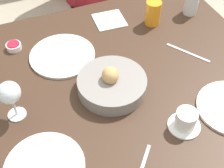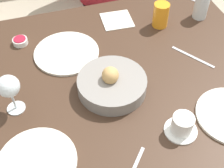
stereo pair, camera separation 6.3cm
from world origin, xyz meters
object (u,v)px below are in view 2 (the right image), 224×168
(plate_far_center, at_px, (67,53))
(jam_bowl_berry, at_px, (20,41))
(couch, at_px, (86,1))
(water_tumbler, at_px, (201,7))
(wine_glass, at_px, (9,87))
(coffee_cup, at_px, (182,125))
(plate_near_left, at_px, (37,162))
(knife_silver, at_px, (193,57))
(juice_glass, at_px, (161,15))
(bread_basket, at_px, (112,83))
(napkin, at_px, (117,20))

(plate_far_center, bearing_deg, jam_bowl_berry, 145.03)
(couch, relative_size, water_tumbler, 13.79)
(wine_glass, bearing_deg, coffee_cup, -26.89)
(plate_near_left, bearing_deg, jam_bowl_berry, 88.56)
(couch, xyz_separation_m, knife_silver, (0.19, -1.14, 0.40))
(jam_bowl_berry, bearing_deg, juice_glass, -5.35)
(water_tumbler, bearing_deg, bread_basket, -149.33)
(wine_glass, bearing_deg, plate_far_center, 45.32)
(napkin, bearing_deg, jam_bowl_berry, -175.72)
(water_tumbler, distance_m, wine_glass, 0.93)
(plate_near_left, bearing_deg, knife_silver, 22.93)
(plate_near_left, height_order, jam_bowl_berry, jam_bowl_berry)
(plate_near_left, height_order, juice_glass, juice_glass)
(bread_basket, bearing_deg, coffee_cup, -56.41)
(water_tumbler, xyz_separation_m, coffee_cup, (-0.37, -0.56, -0.02))
(couch, xyz_separation_m, jam_bowl_berry, (-0.48, -0.84, 0.41))
(juice_glass, relative_size, water_tumbler, 0.98)
(water_tumbler, xyz_separation_m, napkin, (-0.38, 0.09, -0.05))
(water_tumbler, bearing_deg, coffee_cup, -123.26)
(wine_glass, relative_size, coffee_cup, 1.41)
(bread_basket, distance_m, plate_near_left, 0.38)
(plate_near_left, distance_m, wine_glass, 0.26)
(bread_basket, height_order, jam_bowl_berry, bread_basket)
(plate_near_left, distance_m, water_tumbler, 0.99)
(bread_basket, relative_size, jam_bowl_berry, 4.03)
(water_tumbler, distance_m, napkin, 0.39)
(plate_near_left, height_order, wine_glass, wine_glass)
(knife_silver, bearing_deg, plate_near_left, -157.07)
(jam_bowl_berry, xyz_separation_m, knife_silver, (0.66, -0.30, -0.01))
(wine_glass, relative_size, jam_bowl_berry, 2.48)
(juice_glass, xyz_separation_m, coffee_cup, (-0.16, -0.55, -0.02))
(coffee_cup, xyz_separation_m, napkin, (-0.01, 0.64, -0.03))
(knife_silver, bearing_deg, wine_glass, -175.67)
(juice_glass, bearing_deg, jam_bowl_berry, 174.65)
(wine_glass, bearing_deg, water_tumbler, 18.82)
(napkin, bearing_deg, couch, 87.77)
(bread_basket, xyz_separation_m, wine_glass, (-0.35, 0.01, 0.08))
(bread_basket, bearing_deg, juice_glass, 43.58)
(coffee_cup, bearing_deg, napkin, 91.00)
(coffee_cup, bearing_deg, couch, 89.20)
(plate_near_left, relative_size, juice_glass, 2.25)
(coffee_cup, bearing_deg, plate_far_center, 119.89)
(plate_near_left, bearing_deg, bread_basket, 35.25)
(plate_far_center, height_order, napkin, plate_far_center)
(couch, xyz_separation_m, plate_near_left, (-0.49, -1.43, 0.40))
(plate_far_center, distance_m, knife_silver, 0.52)
(napkin, bearing_deg, wine_glass, -142.22)
(juice_glass, relative_size, jam_bowl_berry, 1.75)
(couch, height_order, knife_silver, couch)
(couch, height_order, coffee_cup, couch)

